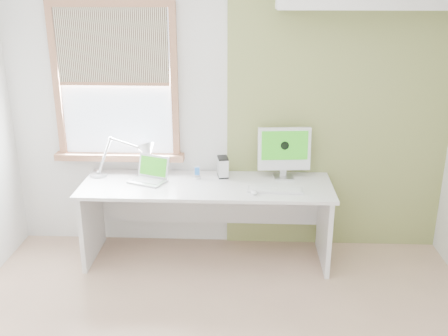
# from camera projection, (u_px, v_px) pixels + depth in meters

# --- Properties ---
(room) EXTENTS (4.04, 3.54, 2.64)m
(room) POSITION_uv_depth(u_px,v_px,m) (216.00, 179.00, 2.99)
(room) COLOR tan
(room) RESTS_ON ground
(accent_wall) EXTENTS (2.00, 0.02, 2.60)m
(accent_wall) POSITION_uv_depth(u_px,v_px,m) (339.00, 112.00, 4.58)
(accent_wall) COLOR #889B51
(accent_wall) RESTS_ON room
(window) EXTENTS (1.20, 0.14, 1.42)m
(window) POSITION_uv_depth(u_px,v_px,m) (115.00, 84.00, 4.56)
(window) COLOR #8F5B40
(window) RESTS_ON room
(desk) EXTENTS (2.20, 0.70, 0.73)m
(desk) POSITION_uv_depth(u_px,v_px,m) (207.00, 202.00, 4.61)
(desk) COLOR silver
(desk) RESTS_ON room
(desk_lamp) EXTENTS (0.66, 0.29, 0.37)m
(desk_lamp) POSITION_uv_depth(u_px,v_px,m) (138.00, 155.00, 4.65)
(desk_lamp) COLOR silver
(desk_lamp) RESTS_ON desk
(laptop) EXTENTS (0.38, 0.34, 0.21)m
(laptop) POSITION_uv_depth(u_px,v_px,m) (150.00, 175.00, 4.55)
(laptop) COLOR silver
(laptop) RESTS_ON desk
(phone_dock) EXTENTS (0.07, 0.07, 0.12)m
(phone_dock) POSITION_uv_depth(u_px,v_px,m) (197.00, 175.00, 4.61)
(phone_dock) COLOR silver
(phone_dock) RESTS_ON desk
(external_drive) EXTENTS (0.11, 0.16, 0.19)m
(external_drive) POSITION_uv_depth(u_px,v_px,m) (223.00, 167.00, 4.64)
(external_drive) COLOR silver
(external_drive) RESTS_ON desk
(imac) EXTENTS (0.47, 0.17, 0.46)m
(imac) POSITION_uv_depth(u_px,v_px,m) (284.00, 150.00, 4.57)
(imac) COLOR silver
(imac) RESTS_ON desk
(keyboard) EXTENTS (0.47, 0.15, 0.02)m
(keyboard) POSITION_uv_depth(u_px,v_px,m) (275.00, 190.00, 4.33)
(keyboard) COLOR white
(keyboard) RESTS_ON desk
(mouse) EXTENTS (0.08, 0.11, 0.03)m
(mouse) POSITION_uv_depth(u_px,v_px,m) (254.00, 192.00, 4.27)
(mouse) COLOR white
(mouse) RESTS_ON desk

